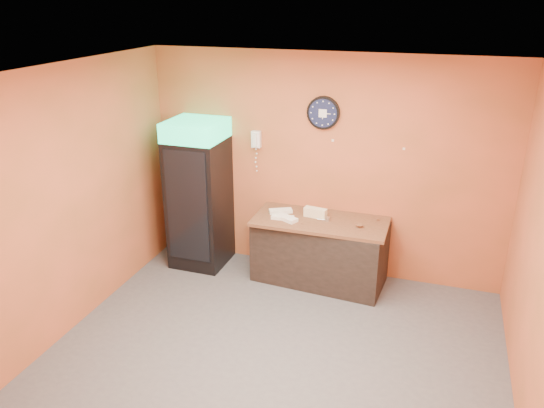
% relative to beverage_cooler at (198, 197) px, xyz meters
% --- Properties ---
extents(floor, '(4.50, 4.50, 0.00)m').
position_rel_beverage_cooler_xyz_m(floor, '(1.57, -1.61, -0.95)').
color(floor, '#47474C').
rests_on(floor, ground).
extents(back_wall, '(4.50, 0.02, 2.80)m').
position_rel_beverage_cooler_xyz_m(back_wall, '(1.57, 0.39, 0.45)').
color(back_wall, '#D05D3A').
rests_on(back_wall, floor).
extents(left_wall, '(0.02, 4.00, 2.80)m').
position_rel_beverage_cooler_xyz_m(left_wall, '(-0.68, -1.61, 0.45)').
color(left_wall, '#D05D3A').
rests_on(left_wall, floor).
extents(right_wall, '(0.02, 4.00, 2.80)m').
position_rel_beverage_cooler_xyz_m(right_wall, '(3.82, -1.61, 0.45)').
color(right_wall, '#D05D3A').
rests_on(right_wall, floor).
extents(ceiling, '(4.50, 4.00, 0.02)m').
position_rel_beverage_cooler_xyz_m(ceiling, '(1.57, -1.61, 1.85)').
color(ceiling, white).
rests_on(ceiling, back_wall).
extents(beverage_cooler, '(0.69, 0.70, 1.95)m').
position_rel_beverage_cooler_xyz_m(beverage_cooler, '(0.00, 0.00, 0.00)').
color(beverage_cooler, black).
rests_on(beverage_cooler, floor).
extents(prep_counter, '(1.66, 0.83, 0.80)m').
position_rel_beverage_cooler_xyz_m(prep_counter, '(1.63, 0.04, -0.55)').
color(prep_counter, black).
rests_on(prep_counter, floor).
extents(wall_clock, '(0.40, 0.06, 0.40)m').
position_rel_beverage_cooler_xyz_m(wall_clock, '(1.54, 0.36, 1.13)').
color(wall_clock, black).
rests_on(wall_clock, back_wall).
extents(wall_phone, '(0.12, 0.10, 0.21)m').
position_rel_beverage_cooler_xyz_m(wall_phone, '(0.69, 0.34, 0.74)').
color(wall_phone, white).
rests_on(wall_phone, back_wall).
extents(butcher_paper, '(1.64, 0.80, 0.04)m').
position_rel_beverage_cooler_xyz_m(butcher_paper, '(1.63, 0.04, -0.13)').
color(butcher_paper, brown).
rests_on(butcher_paper, prep_counter).
extents(sub_roll_stack, '(0.29, 0.13, 0.12)m').
position_rel_beverage_cooler_xyz_m(sub_roll_stack, '(1.55, 0.09, -0.05)').
color(sub_roll_stack, '#F5EABE').
rests_on(sub_roll_stack, butcher_paper).
extents(wrapped_sandwich_left, '(0.28, 0.12, 0.04)m').
position_rel_beverage_cooler_xyz_m(wrapped_sandwich_left, '(1.18, -0.10, -0.09)').
color(wrapped_sandwich_left, white).
rests_on(wrapped_sandwich_left, butcher_paper).
extents(wrapped_sandwich_mid, '(0.33, 0.25, 0.04)m').
position_rel_beverage_cooler_xyz_m(wrapped_sandwich_mid, '(1.23, -0.10, -0.09)').
color(wrapped_sandwich_mid, white).
rests_on(wrapped_sandwich_mid, butcher_paper).
extents(wrapped_sandwich_right, '(0.31, 0.23, 0.04)m').
position_rel_beverage_cooler_xyz_m(wrapped_sandwich_right, '(1.10, 0.09, -0.09)').
color(wrapped_sandwich_right, white).
rests_on(wrapped_sandwich_right, butcher_paper).
extents(kitchen_tool, '(0.05, 0.05, 0.05)m').
position_rel_beverage_cooler_xyz_m(kitchen_tool, '(1.72, 0.01, -0.09)').
color(kitchen_tool, silver).
rests_on(kitchen_tool, butcher_paper).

